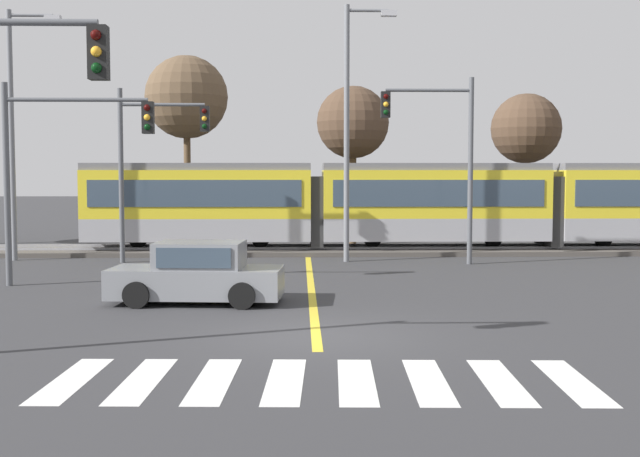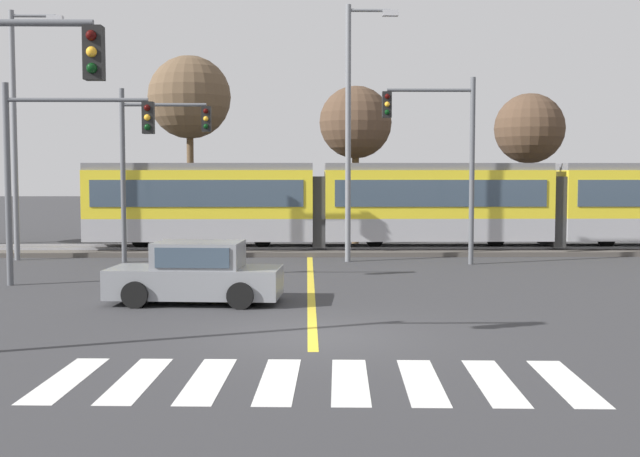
% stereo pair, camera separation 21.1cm
% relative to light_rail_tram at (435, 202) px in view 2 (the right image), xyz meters
% --- Properties ---
extents(ground_plane, '(200.00, 200.00, 0.00)m').
position_rel_light_rail_tram_xyz_m(ground_plane, '(-5.12, -16.84, -2.05)').
color(ground_plane, '#333335').
extents(track_bed, '(120.00, 4.00, 0.18)m').
position_rel_light_rail_tram_xyz_m(track_bed, '(-5.12, 0.01, -1.96)').
color(track_bed, '#4C4742').
rests_on(track_bed, ground).
extents(rail_near, '(120.00, 0.08, 0.10)m').
position_rel_light_rail_tram_xyz_m(rail_near, '(-5.12, -0.71, -1.82)').
color(rail_near, '#939399').
rests_on(rail_near, track_bed).
extents(rail_far, '(120.00, 0.08, 0.10)m').
position_rel_light_rail_tram_xyz_m(rail_far, '(-5.12, 0.73, -1.82)').
color(rail_far, '#939399').
rests_on(rail_far, track_bed).
extents(light_rail_tram, '(28.00, 2.64, 3.43)m').
position_rel_light_rail_tram_xyz_m(light_rail_tram, '(0.00, 0.00, 0.00)').
color(light_rail_tram, '#9E9EA3').
rests_on(light_rail_tram, track_bed).
extents(crosswalk_stripe_0, '(0.67, 2.82, 0.01)m').
position_rel_light_rail_tram_xyz_m(crosswalk_stripe_0, '(-8.97, -20.15, -2.04)').
color(crosswalk_stripe_0, silver).
rests_on(crosswalk_stripe_0, ground).
extents(crosswalk_stripe_1, '(0.67, 2.82, 0.01)m').
position_rel_light_rail_tram_xyz_m(crosswalk_stripe_1, '(-7.87, -20.19, -2.04)').
color(crosswalk_stripe_1, silver).
rests_on(crosswalk_stripe_1, ground).
extents(crosswalk_stripe_2, '(0.67, 2.82, 0.01)m').
position_rel_light_rail_tram_xyz_m(crosswalk_stripe_2, '(-6.77, -20.24, -2.04)').
color(crosswalk_stripe_2, silver).
rests_on(crosswalk_stripe_2, ground).
extents(crosswalk_stripe_3, '(0.67, 2.82, 0.01)m').
position_rel_light_rail_tram_xyz_m(crosswalk_stripe_3, '(-5.67, -20.28, -2.04)').
color(crosswalk_stripe_3, silver).
rests_on(crosswalk_stripe_3, ground).
extents(crosswalk_stripe_4, '(0.67, 2.82, 0.01)m').
position_rel_light_rail_tram_xyz_m(crosswalk_stripe_4, '(-4.57, -20.32, -2.04)').
color(crosswalk_stripe_4, silver).
rests_on(crosswalk_stripe_4, ground).
extents(crosswalk_stripe_5, '(0.67, 2.82, 0.01)m').
position_rel_light_rail_tram_xyz_m(crosswalk_stripe_5, '(-3.47, -20.37, -2.04)').
color(crosswalk_stripe_5, silver).
rests_on(crosswalk_stripe_5, ground).
extents(crosswalk_stripe_6, '(0.67, 2.82, 0.01)m').
position_rel_light_rail_tram_xyz_m(crosswalk_stripe_6, '(-2.37, -20.41, -2.04)').
color(crosswalk_stripe_6, silver).
rests_on(crosswalk_stripe_6, ground).
extents(crosswalk_stripe_7, '(0.67, 2.82, 0.01)m').
position_rel_light_rail_tram_xyz_m(crosswalk_stripe_7, '(-1.27, -20.45, -2.04)').
color(crosswalk_stripe_7, silver).
rests_on(crosswalk_stripe_7, ground).
extents(lane_centre_line, '(0.20, 16.31, 0.01)m').
position_rel_light_rail_tram_xyz_m(lane_centre_line, '(-5.12, -10.15, -2.04)').
color(lane_centre_line, gold).
rests_on(lane_centre_line, ground).
extents(sedan_crossing, '(4.32, 2.16, 1.52)m').
position_rel_light_rail_tram_xyz_m(sedan_crossing, '(-7.97, -12.77, -1.35)').
color(sedan_crossing, gray).
rests_on(sedan_crossing, ground).
extents(traffic_light_far_right, '(3.25, 0.38, 6.54)m').
position_rel_light_rail_tram_xyz_m(traffic_light_far_right, '(-0.46, -4.43, 2.21)').
color(traffic_light_far_right, '#515459').
rests_on(traffic_light_far_right, ground).
extents(traffic_light_far_left, '(3.25, 0.38, 6.22)m').
position_rel_light_rail_tram_xyz_m(traffic_light_far_left, '(-10.76, -3.60, 1.96)').
color(traffic_light_far_left, '#515459').
rests_on(traffic_light_far_left, ground).
extents(traffic_light_mid_left, '(4.25, 0.38, 5.75)m').
position_rel_light_rail_tram_xyz_m(traffic_light_mid_left, '(-12.23, -9.55, 1.77)').
color(traffic_light_mid_left, '#515459').
rests_on(traffic_light_mid_left, ground).
extents(street_lamp_west, '(1.97, 0.28, 9.11)m').
position_rel_light_rail_tram_xyz_m(street_lamp_west, '(-15.78, -2.77, 3.06)').
color(street_lamp_west, slate).
rests_on(street_lamp_west, ground).
extents(street_lamp_centre, '(1.88, 0.28, 9.20)m').
position_rel_light_rail_tram_xyz_m(street_lamp_centre, '(-3.59, -3.48, 3.10)').
color(street_lamp_centre, slate).
rests_on(street_lamp_centre, ground).
extents(bare_tree_west, '(3.84, 3.84, 8.66)m').
position_rel_light_rail_tram_xyz_m(bare_tree_west, '(-10.68, 5.21, 4.66)').
color(bare_tree_west, brown).
rests_on(bare_tree_west, ground).
extents(bare_tree_east, '(3.25, 3.25, 7.12)m').
position_rel_light_rail_tram_xyz_m(bare_tree_east, '(-3.04, 3.70, 3.41)').
color(bare_tree_east, brown).
rests_on(bare_tree_east, ground).
extents(bare_tree_far_east, '(3.34, 3.34, 7.02)m').
position_rel_light_rail_tram_xyz_m(bare_tree_far_east, '(5.40, 5.80, 3.26)').
color(bare_tree_far_east, brown).
rests_on(bare_tree_far_east, ground).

